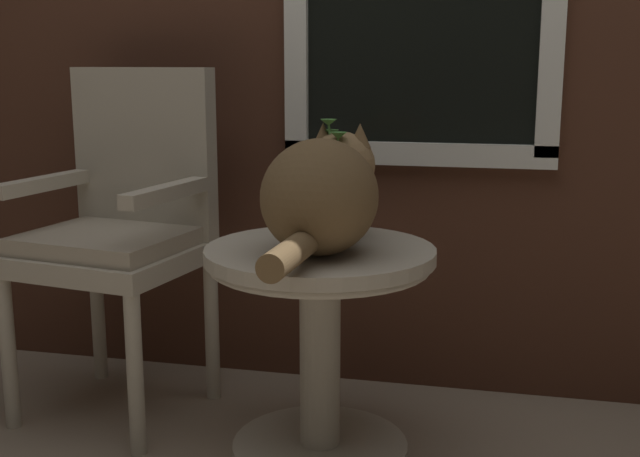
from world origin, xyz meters
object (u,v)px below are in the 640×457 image
Objects in this scene: cat at (323,192)px; pewter_vase_with_ivy at (334,203)px; wicker_chair at (123,220)px; wicker_side_table at (320,315)px.

cat is 2.17× the size of pewter_vase_with_ivy.
pewter_vase_with_ivy is at bearing -6.03° from wicker_chair.
wicker_chair is 0.67m from pewter_vase_with_ivy.
wicker_chair reaches higher than pewter_vase_with_ivy.
pewter_vase_with_ivy reaches higher than cat.
pewter_vase_with_ivy is at bearing 92.34° from cat.
wicker_side_table is at bearing -95.09° from pewter_vase_with_ivy.
wicker_chair is 3.21× the size of pewter_vase_with_ivy.
wicker_side_table is at bearing -16.29° from wicker_chair.
wicker_side_table is 0.70m from wicker_chair.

